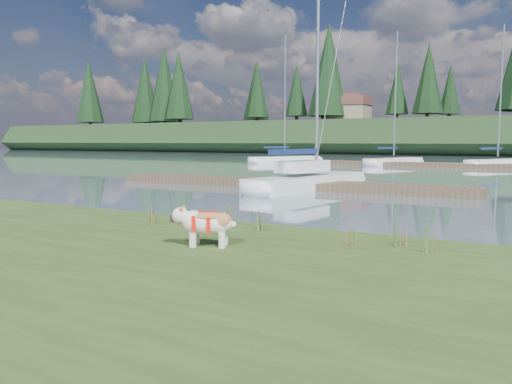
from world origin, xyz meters
The scene contains 22 objects.
ground centered at (0.00, 30.00, 0.00)m, with size 200.00×200.00×0.00m, color slate.
bank centered at (0.00, -6.00, 0.17)m, with size 60.00×9.00×0.35m, color #374E1E.
ridge centered at (0.00, 73.00, 2.50)m, with size 200.00×20.00×5.00m, color #1D3118.
bulldog centered at (1.13, -3.80, 0.72)m, with size 1.01×0.67×0.60m.
sailboat_main centered at (-2.56, 9.34, 0.42)m, with size 2.81×7.88×11.24m.
dock_near centered at (-4.00, 9.00, 0.15)m, with size 16.00×2.00×0.30m, color #4C3D2C.
dock_far centered at (2.00, 30.00, 0.15)m, with size 26.00×2.20×0.30m, color #4C3D2C.
sailboat_bg_0 centered at (-14.31, 31.51, 0.32)m, with size 4.93×7.76×11.47m.
sailboat_bg_1 centered at (-4.67, 32.13, 0.33)m, with size 3.80×7.31×10.91m.
sailboat_bg_2 centered at (3.13, 33.04, 0.33)m, with size 4.74×6.90×10.81m.
weed_0 centered at (0.48, -2.10, 0.63)m, with size 0.17×0.14×0.67m.
weed_1 centered at (1.22, -2.20, 0.59)m, with size 0.17×0.14×0.57m.
weed_2 centered at (4.17, -2.57, 0.60)m, with size 0.17×0.14×0.59m.
weed_3 centered at (-0.91, -2.72, 0.57)m, with size 0.17×0.14×0.52m.
weed_4 centered at (3.08, -2.63, 0.51)m, with size 0.17×0.14×0.38m.
weed_5 centered at (3.74, -2.36, 0.56)m, with size 0.17×0.14×0.51m.
mud_lip centered at (0.00, -1.60, 0.07)m, with size 60.00×0.50×0.14m, color #33281C.
conifer_0 centered at (-55.00, 67.00, 12.64)m, with size 5.72×5.72×14.15m.
conifer_1 centered at (-40.00, 71.00, 11.28)m, with size 4.40×4.40×11.30m.
conifer_2 centered at (-25.00, 68.00, 13.54)m, with size 6.60×6.60×16.05m.
conifer_3 centered at (-10.00, 72.00, 11.74)m, with size 4.84×4.84×12.25m.
house_0 centered at (-22.00, 70.00, 7.31)m, with size 6.30×5.30×4.65m.
Camera 1 is at (5.53, -10.03, 1.97)m, focal length 35.00 mm.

